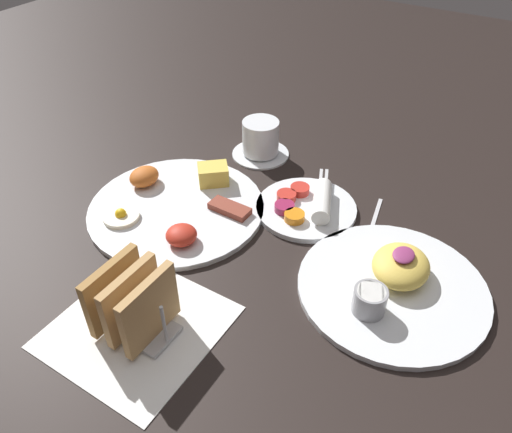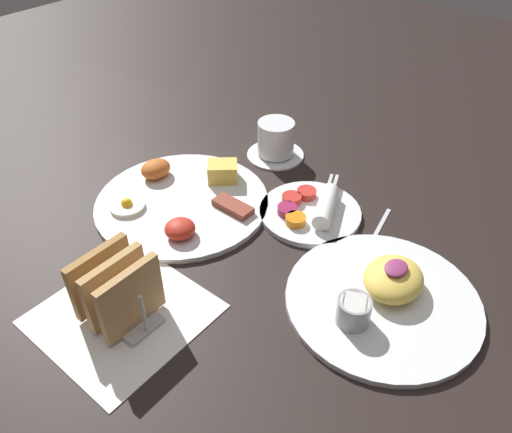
% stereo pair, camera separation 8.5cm
% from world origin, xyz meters
% --- Properties ---
extents(ground_plane, '(3.00, 3.00, 0.00)m').
position_xyz_m(ground_plane, '(0.00, 0.00, 0.00)').
color(ground_plane, black).
extents(napkin_flat, '(0.22, 0.22, 0.00)m').
position_xyz_m(napkin_flat, '(-0.20, 0.08, 0.00)').
color(napkin_flat, white).
rests_on(napkin_flat, ground_plane).
extents(plate_breakfast, '(0.32, 0.32, 0.05)m').
position_xyz_m(plate_breakfast, '(0.04, 0.20, 0.01)').
color(plate_breakfast, white).
rests_on(plate_breakfast, ground_plane).
extents(plate_condiments, '(0.20, 0.18, 0.04)m').
position_xyz_m(plate_condiments, '(0.16, -0.01, 0.01)').
color(plate_condiments, white).
rests_on(plate_condiments, ground_plane).
extents(plate_foreground, '(0.29, 0.29, 0.06)m').
position_xyz_m(plate_foreground, '(0.06, -0.20, 0.01)').
color(plate_foreground, white).
rests_on(plate_foreground, ground_plane).
extents(toast_rack, '(0.10, 0.12, 0.10)m').
position_xyz_m(toast_rack, '(-0.20, 0.08, 0.05)').
color(toast_rack, '#B7B7BC').
rests_on(toast_rack, ground_plane).
extents(coffee_cup, '(0.12, 0.12, 0.08)m').
position_xyz_m(coffee_cup, '(0.28, 0.17, 0.04)').
color(coffee_cup, white).
rests_on(coffee_cup, ground_plane).
extents(teaspoon, '(0.13, 0.03, 0.01)m').
position_xyz_m(teaspoon, '(0.18, -0.12, 0.00)').
color(teaspoon, silver).
rests_on(teaspoon, ground_plane).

